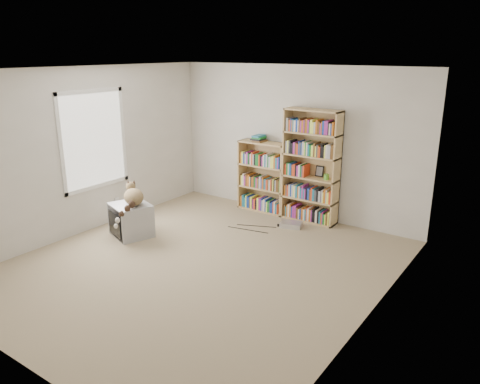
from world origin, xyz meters
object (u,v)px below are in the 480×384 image
Objects in this scene: bookcase_short at (264,180)px; dvd_player at (291,225)px; bookcase_tall at (311,169)px; crt_tv at (132,220)px; cat at (131,200)px.

bookcase_short is 3.67× the size of dvd_player.
bookcase_tall is at bearing -0.08° from bookcase_short.
crt_tv is 0.34m from cat.
crt_tv is 0.58× the size of bookcase_short.
dvd_player is (1.82, 1.70, -0.21)m from crt_tv.
crt_tv is at bearing -115.00° from bookcase_short.
cat is at bearing -150.74° from dvd_player.
cat is at bearing -130.35° from bookcase_tall.
cat is 0.58× the size of bookcase_short.
bookcase_short reaches higher than crt_tv.
bookcase_tall is at bearing 63.57° from dvd_player.
bookcase_short is (1.01, 2.16, 0.31)m from crt_tv.
bookcase_tall is (1.91, 2.16, 0.62)m from crt_tv.
dvd_player is at bearing -101.25° from bookcase_tall.
bookcase_tall reaches higher than bookcase_short.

